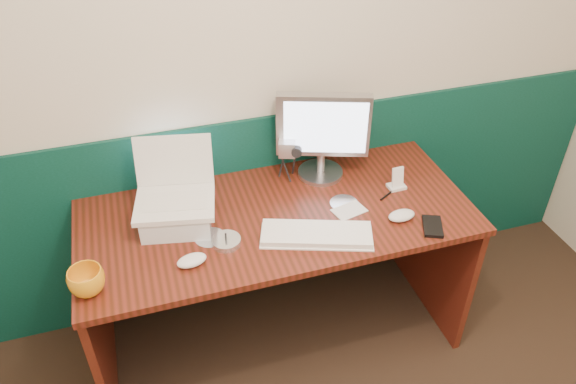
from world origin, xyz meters
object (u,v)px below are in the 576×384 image
object	(u,v)px
laptop	(171,180)
camcorder	(287,160)
keyboard	(317,235)
mug	(87,281)
desk	(278,279)
monitor	(322,136)

from	to	relation	value
laptop	camcorder	xyz separation A→B (m)	(0.51, 0.18, -0.13)
keyboard	mug	size ratio (longest dim) A/B	3.38
desk	mug	xyz separation A→B (m)	(-0.74, -0.22, 0.42)
monitor	keyboard	size ratio (longest dim) A/B	0.93
monitor	camcorder	world-z (taller)	monitor
desk	laptop	size ratio (longest dim) A/B	5.25
laptop	desk	bearing A→B (deg)	3.20
desk	monitor	distance (m)	0.67
laptop	monitor	size ratio (longest dim) A/B	0.77
monitor	keyboard	xyz separation A→B (m)	(-0.16, -0.40, -0.19)
desk	camcorder	world-z (taller)	camcorder
laptop	mug	distance (m)	0.47
laptop	keyboard	world-z (taller)	laptop
mug	monitor	bearing A→B (deg)	23.32
laptop	mug	xyz separation A→B (m)	(-0.35, -0.27, -0.17)
monitor	camcorder	xyz separation A→B (m)	(-0.15, 0.02, -0.10)
keyboard	desk	bearing A→B (deg)	139.39
laptop	monitor	distance (m)	0.68
desk	keyboard	size ratio (longest dim) A/B	3.78
laptop	mug	world-z (taller)	laptop
desk	monitor	size ratio (longest dim) A/B	4.05
desk	keyboard	bearing A→B (deg)	-59.86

